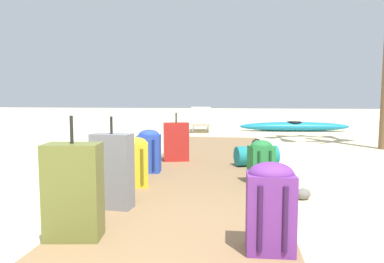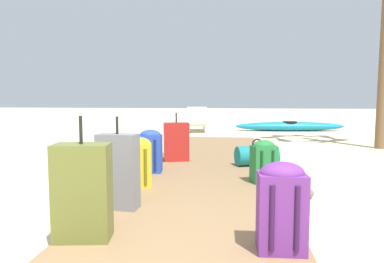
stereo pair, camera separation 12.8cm
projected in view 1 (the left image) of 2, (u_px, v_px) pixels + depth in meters
ground_plane at (202, 181)px, 4.89m from camera, size 60.00×60.00×0.00m
boardwalk at (207, 167)px, 5.64m from camera, size 1.81×7.69×0.08m
duffel_bag_teal at (256, 156)px, 5.54m from camera, size 0.69×0.48×0.41m
suitcase_grey at (112, 171)px, 3.41m from camera, size 0.39×0.22×0.86m
suitcase_olive at (73, 191)px, 2.68m from camera, size 0.43×0.29×0.91m
suitcase_red at (176, 142)px, 5.92m from camera, size 0.43×0.28×0.78m
backpack_blue at (149, 150)px, 5.05m from camera, size 0.32×0.29×0.59m
backpack_green at (261, 161)px, 4.41m from camera, size 0.34×0.29×0.52m
backpack_purple at (270, 205)px, 2.44m from camera, size 0.32×0.27×0.61m
backpack_yellow at (136, 161)px, 4.23m from camera, size 0.32×0.27×0.58m
lounge_chair at (201, 121)px, 11.71m from camera, size 0.77×1.59×0.80m
kayak at (294, 126)px, 11.89m from camera, size 3.57×0.85×0.31m
rock_right_near at (303, 194)px, 4.01m from camera, size 0.23×0.22×0.12m
rock_left_near at (124, 155)px, 6.48m from camera, size 0.27×0.23×0.18m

